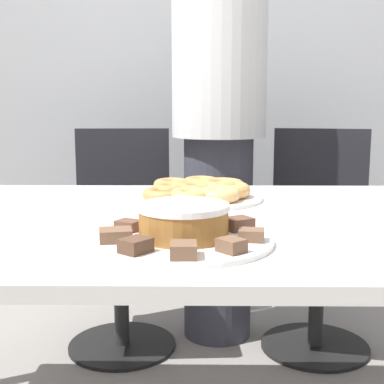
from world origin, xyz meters
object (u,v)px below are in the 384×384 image
Objects in this scene: office_chair_right at (319,245)px; office_chair_left at (122,244)px; plate_donuts at (197,198)px; person_standing at (220,127)px; plate_cake at (185,240)px; frosted_cake at (185,221)px.

office_chair_left is at bearing -168.45° from office_chair_right.
plate_donuts is (0.31, -0.66, 0.31)m from office_chair_left.
office_chair_left is at bearing -168.93° from person_standing.
office_chair_left is 1.00× the size of office_chair_right.
plate_cake is 1.97× the size of frosted_cake.
person_standing is 1.22m from frosted_cake.
office_chair_right is at bearing 65.27° from frosted_cake.
office_chair_right is (0.81, -0.00, 0.00)m from office_chair_left.
frosted_cake is at bearing 116.57° from plate_cake.
frosted_cake is (0.29, -1.13, 0.35)m from office_chair_left.
office_chair_right is 2.39× the size of plate_donuts.
plate_donuts is (0.02, 0.47, 0.00)m from plate_cake.
office_chair_right is 2.57× the size of plate_cake.
office_chair_left is at bearing 104.20° from frosted_cake.
person_standing is 1.23m from plate_cake.
plate_donuts is (-0.09, -0.74, -0.16)m from person_standing.
office_chair_right is 0.89m from plate_donuts.
office_chair_left is 2.39× the size of plate_donuts.
plate_cake is at bearing -63.43° from frosted_cake.
office_chair_left is 0.79m from plate_donuts.
plate_cake is 0.04m from frosted_cake.
person_standing is 4.95× the size of plate_cake.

